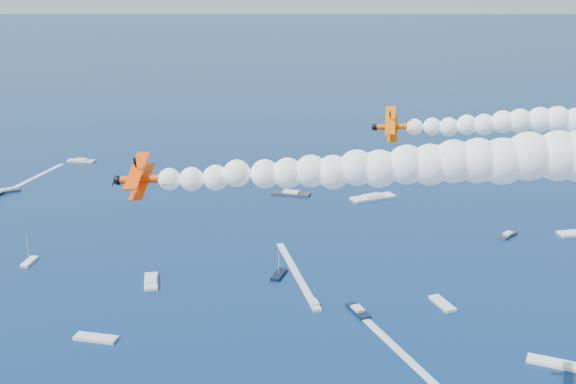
{
  "coord_description": "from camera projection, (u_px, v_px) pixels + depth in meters",
  "views": [
    {
      "loc": [
        8.0,
        -79.19,
        81.13
      ],
      "look_at": [
        3.05,
        15.77,
        50.25
      ],
      "focal_mm": 46.43,
      "sensor_mm": 36.0,
      "label": 1
    }
  ],
  "objects": [
    {
      "name": "boat_wakes",
      "position": [
        208.0,
        251.0,
        211.13
      ],
      "size": [
        140.8,
        161.21,
        0.04
      ],
      "color": "white",
      "rests_on": "ground"
    },
    {
      "name": "biplane_lead",
      "position": [
        394.0,
        127.0,
        113.27
      ],
      "size": [
        7.42,
        9.06,
        7.36
      ],
      "primitive_type": null,
      "rotation": [
        -0.41,
        0.07,
        3.03
      ],
      "color": "#E96204"
    },
    {
      "name": "smoke_trail_trail",
      "position": [
        419.0,
        165.0,
        80.0
      ],
      "size": [
        61.07,
        9.42,
        10.93
      ],
      "primitive_type": null,
      "rotation": [
        0.0,
        0.0,
        3.11
      ],
      "color": "white"
    },
    {
      "name": "spectator_boats",
      "position": [
        293.0,
        254.0,
        208.39
      ],
      "size": [
        224.98,
        165.16,
        0.7
      ],
      "color": "silver",
      "rests_on": "ground"
    },
    {
      "name": "biplane_trail",
      "position": [
        144.0,
        179.0,
        82.99
      ],
      "size": [
        6.96,
        8.59,
        6.94
      ],
      "primitive_type": null,
      "rotation": [
        -0.31,
        0.07,
        3.11
      ],
      "color": "#FF4305"
    }
  ]
}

